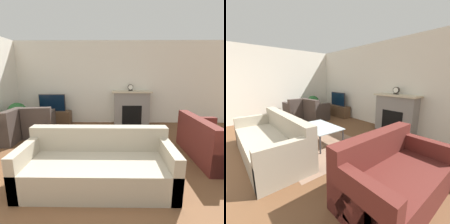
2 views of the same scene
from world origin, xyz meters
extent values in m
cube|color=silver|center=(0.00, 4.66, 1.35)|extent=(8.93, 0.06, 2.70)
cube|color=silver|center=(-2.99, 2.31, 1.35)|extent=(0.06, 7.63, 2.70)
cube|color=#896B56|center=(0.12, 2.17, 0.00)|extent=(2.27, 1.91, 0.00)
cube|color=gray|center=(0.85, 4.43, 0.56)|extent=(1.15, 0.39, 1.12)
cube|color=black|center=(0.85, 4.23, 0.35)|extent=(0.63, 0.01, 0.62)
cube|color=beige|center=(0.85, 4.40, 1.09)|extent=(1.27, 0.45, 0.05)
cube|color=brown|center=(-1.75, 4.36, 0.23)|extent=(1.16, 0.36, 0.45)
cube|color=#232328|center=(-1.75, 4.36, 0.73)|extent=(0.85, 0.05, 0.55)
cube|color=black|center=(-1.75, 4.34, 0.73)|extent=(0.81, 0.01, 0.51)
cube|color=#9E937F|center=(0.03, 1.12, 0.21)|extent=(2.22, 0.94, 0.42)
cube|color=#9E937F|center=(0.03, 1.48, 0.62)|extent=(2.22, 0.20, 0.40)
cube|color=#9E937F|center=(-1.01, 1.12, 0.33)|extent=(0.14, 0.94, 0.66)
cube|color=#9E937F|center=(1.07, 1.12, 0.33)|extent=(0.14, 0.94, 0.66)
cube|color=#5B231E|center=(2.25, 2.06, 0.21)|extent=(0.86, 1.56, 0.42)
cube|color=#5B231E|center=(1.92, 2.06, 0.62)|extent=(0.20, 1.56, 0.40)
cube|color=#5B231E|center=(2.25, 1.35, 0.33)|extent=(0.86, 0.14, 0.66)
cube|color=#5B231E|center=(2.25, 2.76, 0.33)|extent=(0.86, 0.14, 0.66)
cube|color=#3D332D|center=(-2.47, 2.78, 0.21)|extent=(0.77, 0.77, 0.42)
cube|color=#3D332D|center=(-2.18, 2.78, 0.62)|extent=(0.21, 0.77, 0.40)
cube|color=#3D332D|center=(-2.47, 3.10, 0.33)|extent=(0.77, 0.15, 0.66)
cube|color=#3D332D|center=(-2.46, 2.47, 0.33)|extent=(0.77, 0.15, 0.66)
cube|color=#3D332D|center=(-1.76, 3.33, 0.21)|extent=(0.83, 0.83, 0.42)
cube|color=#3D332D|center=(-1.72, 3.07, 0.62)|extent=(0.75, 0.31, 0.40)
cube|color=#3D332D|center=(-1.47, 3.37, 0.33)|extent=(0.25, 0.74, 0.66)
cube|color=#3D332D|center=(-2.05, 3.28, 0.33)|extent=(0.25, 0.74, 0.66)
cylinder|color=#333338|center=(-0.38, 1.96, 0.20)|extent=(0.04, 0.04, 0.40)
cylinder|color=#333338|center=(0.61, 1.96, 0.20)|extent=(0.04, 0.04, 0.40)
cylinder|color=#333338|center=(-0.38, 2.58, 0.20)|extent=(0.04, 0.04, 0.40)
cylinder|color=#333338|center=(0.61, 2.58, 0.20)|extent=(0.04, 0.04, 0.40)
cube|color=silver|center=(0.12, 2.27, 0.41)|extent=(1.07, 0.71, 0.02)
cylinder|color=beige|center=(-2.50, 3.60, 0.12)|extent=(0.26, 0.26, 0.23)
cylinder|color=#4C3823|center=(-2.50, 3.60, 0.31)|extent=(0.03, 0.03, 0.16)
sphere|color=#235628|center=(-2.50, 3.60, 0.59)|extent=(0.52, 0.52, 0.52)
cube|color=#28231E|center=(0.80, 4.43, 1.13)|extent=(0.13, 0.07, 0.03)
cylinder|color=#28231E|center=(0.80, 4.43, 1.24)|extent=(0.18, 0.07, 0.18)
cylinder|color=white|center=(0.80, 4.39, 1.24)|extent=(0.15, 0.00, 0.15)
camera|label=1|loc=(0.28, -1.26, 1.67)|focal=28.00mm
camera|label=2|loc=(3.09, 0.41, 1.54)|focal=24.00mm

